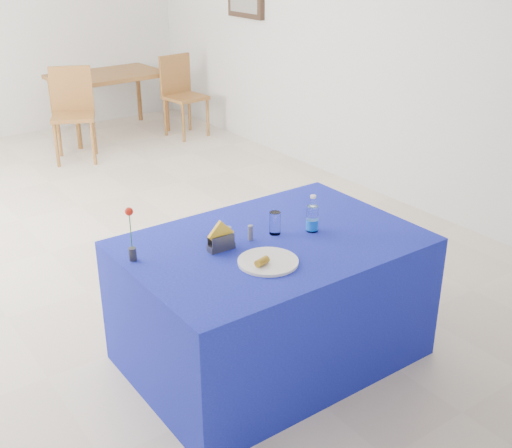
% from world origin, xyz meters
% --- Properties ---
extents(floor, '(7.00, 7.00, 0.00)m').
position_xyz_m(floor, '(0.00, 0.00, 0.00)').
color(floor, beige).
rests_on(floor, ground).
extents(room_shell, '(7.00, 7.00, 7.00)m').
position_xyz_m(room_shell, '(0.00, 0.00, 1.75)').
color(room_shell, silver).
rests_on(room_shell, ground).
extents(plate, '(0.31, 0.31, 0.01)m').
position_xyz_m(plate, '(-0.13, -2.32, 0.77)').
color(plate, silver).
rests_on(plate, blue_table).
extents(drinking_glass, '(0.06, 0.06, 0.13)m').
position_xyz_m(drinking_glass, '(0.11, -2.06, 0.82)').
color(drinking_glass, white).
rests_on(drinking_glass, blue_table).
extents(salt_shaker, '(0.03, 0.03, 0.08)m').
position_xyz_m(salt_shaker, '(-0.15, -1.99, 0.80)').
color(salt_shaker, slate).
rests_on(salt_shaker, blue_table).
extents(pepper_shaker, '(0.03, 0.03, 0.08)m').
position_xyz_m(pepper_shaker, '(-0.05, -2.05, 0.80)').
color(pepper_shaker, slate).
rests_on(pepper_shaker, blue_table).
extents(blue_table, '(1.60, 1.10, 0.76)m').
position_xyz_m(blue_table, '(0.05, -2.12, 0.38)').
color(blue_table, navy).
rests_on(blue_table, floor).
extents(water_bottle, '(0.07, 0.07, 0.21)m').
position_xyz_m(water_bottle, '(0.30, -2.15, 0.83)').
color(water_bottle, white).
rests_on(water_bottle, blue_table).
extents(napkin_holder, '(0.16, 0.06, 0.17)m').
position_xyz_m(napkin_holder, '(-0.24, -2.05, 0.81)').
color(napkin_holder, '#3A3B40').
rests_on(napkin_holder, blue_table).
extents(rose_vase, '(0.04, 0.04, 0.29)m').
position_xyz_m(rose_vase, '(-0.68, -1.89, 0.89)').
color(rose_vase, '#27272C').
rests_on(rose_vase, blue_table).
extents(oak_table, '(1.37, 0.92, 0.76)m').
position_xyz_m(oak_table, '(1.26, 2.84, 0.68)').
color(oak_table, brown).
rests_on(oak_table, floor).
extents(chair_bg_left, '(0.59, 0.59, 1.00)m').
position_xyz_m(chair_bg_left, '(0.54, 2.15, 0.58)').
color(chair_bg_left, brown).
rests_on(chair_bg_left, floor).
extents(chair_bg_right, '(0.48, 0.48, 0.98)m').
position_xyz_m(chair_bg_right, '(1.97, 2.29, 0.56)').
color(chair_bg_right, brown).
rests_on(chair_bg_right, floor).
extents(banana_pieces, '(0.09, 0.06, 0.04)m').
position_xyz_m(banana_pieces, '(-0.19, -2.34, 0.79)').
color(banana_pieces, gold).
rests_on(banana_pieces, plate).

